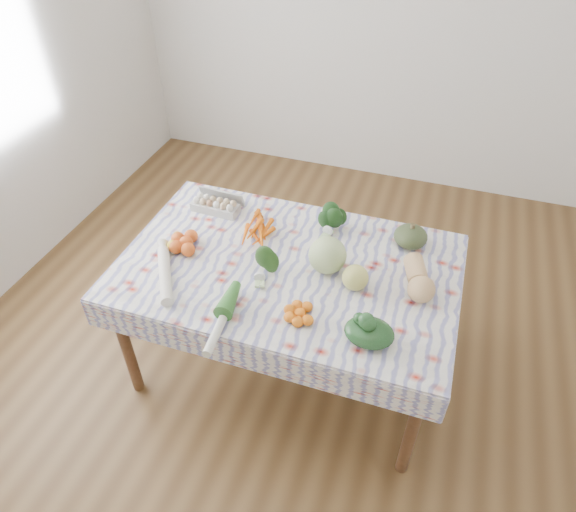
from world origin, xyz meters
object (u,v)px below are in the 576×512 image
(kabocha_squash, at_px, (411,236))
(grapefruit, at_px, (355,278))
(dining_table, at_px, (288,277))
(butternut_squash, at_px, (419,277))
(egg_carton, at_px, (215,206))
(cabbage, at_px, (327,255))

(kabocha_squash, xyz_separation_m, grapefruit, (-0.20, -0.40, 0.01))
(dining_table, relative_size, butternut_squash, 5.81)
(dining_table, distance_m, egg_carton, 0.62)
(egg_carton, xyz_separation_m, grapefruit, (0.88, -0.35, 0.03))
(egg_carton, xyz_separation_m, butternut_squash, (1.16, -0.26, 0.03))
(dining_table, xyz_separation_m, grapefruit, (0.35, -0.05, 0.15))
(egg_carton, relative_size, kabocha_squash, 1.57)
(dining_table, xyz_separation_m, cabbage, (0.19, 0.03, 0.18))
(egg_carton, bearing_deg, butternut_squash, -9.90)
(dining_table, xyz_separation_m, egg_carton, (-0.53, 0.30, 0.12))
(dining_table, xyz_separation_m, kabocha_squash, (0.54, 0.35, 0.14))
(cabbage, distance_m, grapefruit, 0.18)
(cabbage, bearing_deg, butternut_squash, 2.10)
(dining_table, height_order, grapefruit, grapefruit)
(kabocha_squash, distance_m, butternut_squash, 0.31)
(dining_table, distance_m, grapefruit, 0.38)
(kabocha_squash, bearing_deg, cabbage, -138.00)
(butternut_squash, bearing_deg, cabbage, 164.69)
(egg_carton, relative_size, grapefruit, 2.17)
(kabocha_squash, relative_size, butternut_squash, 0.62)
(grapefruit, bearing_deg, kabocha_squash, 63.64)
(dining_table, relative_size, grapefruit, 12.87)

